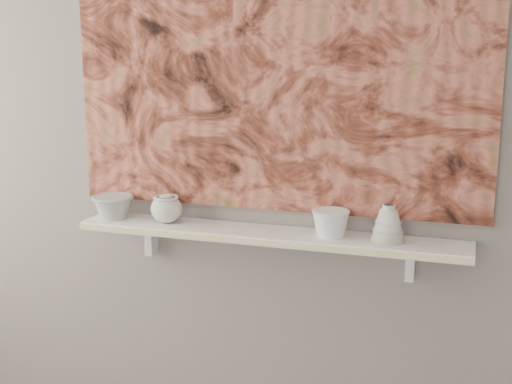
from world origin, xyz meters
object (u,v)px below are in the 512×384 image
at_px(bell_vessel, 388,223).
at_px(painting, 276,55).
at_px(cup_cream, 166,209).
at_px(shelf, 269,235).
at_px(bowl_white, 331,223).
at_px(bowl_grey, 113,206).

bearing_deg(bell_vessel, painting, 169.04).
xyz_separation_m(painting, cup_cream, (-0.39, -0.08, -0.56)).
bearing_deg(shelf, painting, 90.00).
distance_m(shelf, bowl_white, 0.23).
bearing_deg(bowl_grey, painting, 7.50).
bearing_deg(painting, shelf, -90.00).
height_order(shelf, painting, painting).
xyz_separation_m(shelf, cup_cream, (-0.39, 0.00, 0.07)).
bearing_deg(bowl_grey, shelf, 0.00).
height_order(shelf, bowl_grey, bowl_grey).
distance_m(bowl_grey, bowl_white, 0.83).
bearing_deg(painting, cup_cream, -168.41).
height_order(bell_vessel, bowl_white, bell_vessel).
relative_size(shelf, painting, 0.93).
height_order(bowl_grey, cup_cream, cup_cream).
height_order(shelf, cup_cream, cup_cream).
distance_m(shelf, painting, 0.63).
relative_size(painting, bowl_white, 11.53).
bearing_deg(bell_vessel, shelf, 180.00).
xyz_separation_m(painting, bell_vessel, (0.42, -0.08, -0.55)).
distance_m(painting, bowl_white, 0.61).
relative_size(painting, cup_cream, 13.13).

